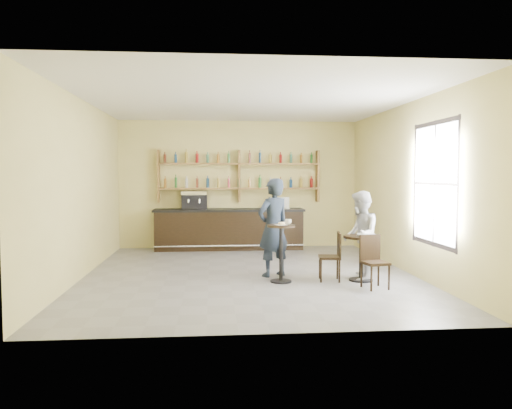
{
  "coord_description": "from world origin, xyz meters",
  "views": [
    {
      "loc": [
        -0.67,
        -9.16,
        1.86
      ],
      "look_at": [
        0.2,
        0.8,
        1.25
      ],
      "focal_mm": 35.0,
      "sensor_mm": 36.0,
      "label": 1
    }
  ],
  "objects": [
    {
      "name": "window_pane",
      "position": [
        2.99,
        -1.2,
        1.7
      ],
      "size": [
        0.0,
        2.0,
        2.0
      ],
      "primitive_type": "plane",
      "rotation": [
        1.57,
        0.0,
        -1.57
      ],
      "color": "white",
      "rests_on": "wall_right"
    },
    {
      "name": "man_main",
      "position": [
        0.43,
        -0.22,
        0.89
      ],
      "size": [
        0.78,
        0.69,
        1.79
      ],
      "primitive_type": "imported",
      "rotation": [
        0.0,
        0.0,
        3.66
      ],
      "color": "black",
      "rests_on": "floor"
    },
    {
      "name": "window_frame",
      "position": [
        2.99,
        -1.2,
        1.7
      ],
      "size": [
        0.04,
        1.7,
        2.1
      ],
      "primitive_type": null,
      "color": "black",
      "rests_on": "wall_right"
    },
    {
      "name": "napkin",
      "position": [
        0.5,
        -0.73,
        0.99
      ],
      "size": [
        0.22,
        0.22,
        0.0
      ],
      "primitive_type": "cube",
      "rotation": [
        0.0,
        0.0,
        0.3
      ],
      "color": "white",
      "rests_on": "pedestal_table"
    },
    {
      "name": "donut",
      "position": [
        0.51,
        -0.74,
        1.02
      ],
      "size": [
        0.16,
        0.16,
        0.04
      ],
      "primitive_type": "torus",
      "rotation": [
        0.0,
        0.0,
        0.36
      ],
      "color": "gold",
      "rests_on": "napkin"
    },
    {
      "name": "wall_back",
      "position": [
        0.0,
        3.5,
        1.6
      ],
      "size": [
        7.0,
        0.0,
        7.0
      ],
      "primitive_type": "plane",
      "rotation": [
        1.57,
        0.0,
        0.0
      ],
      "color": "#D7CA7A",
      "rests_on": "floor"
    },
    {
      "name": "wall_front",
      "position": [
        0.0,
        -3.5,
        1.6
      ],
      "size": [
        7.0,
        0.0,
        7.0
      ],
      "primitive_type": "plane",
      "rotation": [
        -1.57,
        0.0,
        0.0
      ],
      "color": "#D7CA7A",
      "rests_on": "floor"
    },
    {
      "name": "patron_second",
      "position": [
        1.91,
        -0.65,
        0.78
      ],
      "size": [
        0.8,
        0.91,
        1.57
      ],
      "primitive_type": "imported",
      "rotation": [
        0.0,
        0.0,
        -1.88
      ],
      "color": "#A7A8AD",
      "rests_on": "floor"
    },
    {
      "name": "chair_south",
      "position": [
        1.96,
        -1.35,
        0.43
      ],
      "size": [
        0.45,
        0.45,
        0.87
      ],
      "primitive_type": null,
      "rotation": [
        0.0,
        0.0,
        0.21
      ],
      "color": "black",
      "rests_on": "floor"
    },
    {
      "name": "bar_counter",
      "position": [
        -0.27,
        3.15,
        0.5
      ],
      "size": [
        3.7,
        0.72,
        1.0
      ],
      "primitive_type": null,
      "color": "black",
      "rests_on": "floor"
    },
    {
      "name": "espresso_machine",
      "position": [
        -1.12,
        3.15,
        1.22
      ],
      "size": [
        0.64,
        0.43,
        0.44
      ],
      "primitive_type": null,
      "rotation": [
        0.0,
        0.0,
        0.05
      ],
      "color": "black",
      "rests_on": "bar_counter"
    },
    {
      "name": "cup_cafe",
      "position": [
        1.96,
        -0.75,
        0.84
      ],
      "size": [
        0.14,
        0.14,
        0.1
      ],
      "primitive_type": "imported",
      "rotation": [
        0.0,
        0.0,
        -0.34
      ],
      "color": "white",
      "rests_on": "cafe_table"
    },
    {
      "name": "cafe_table",
      "position": [
        1.91,
        -0.75,
        0.4
      ],
      "size": [
        0.78,
        0.78,
        0.79
      ],
      "primitive_type": null,
      "rotation": [
        0.0,
        0.0,
        -0.3
      ],
      "color": "black",
      "rests_on": "floor"
    },
    {
      "name": "wall_left",
      "position": [
        -3.0,
        0.0,
        1.6
      ],
      "size": [
        0.0,
        7.0,
        7.0
      ],
      "primitive_type": "plane",
      "rotation": [
        1.57,
        0.0,
        1.57
      ],
      "color": "#D7CA7A",
      "rests_on": "floor"
    },
    {
      "name": "chair_west",
      "position": [
        1.36,
        -0.7,
        0.42
      ],
      "size": [
        0.41,
        0.41,
        0.85
      ],
      "primitive_type": null,
      "rotation": [
        0.0,
        0.0,
        -1.71
      ],
      "color": "black",
      "rests_on": "floor"
    },
    {
      "name": "cup_pedestal",
      "position": [
        0.64,
        -0.63,
        1.04
      ],
      "size": [
        0.14,
        0.14,
        0.09
      ],
      "primitive_type": "imported",
      "rotation": [
        0.0,
        0.0,
        0.35
      ],
      "color": "white",
      "rests_on": "pedestal_table"
    },
    {
      "name": "ceiling",
      "position": [
        0.0,
        0.0,
        3.2
      ],
      "size": [
        7.0,
        7.0,
        0.0
      ],
      "primitive_type": "plane",
      "rotation": [
        3.14,
        0.0,
        0.0
      ],
      "color": "white",
      "rests_on": "wall_back"
    },
    {
      "name": "liquor_bottles",
      "position": [
        0.0,
        3.37,
        1.98
      ],
      "size": [
        3.68,
        0.1,
        1.0
      ],
      "primitive_type": null,
      "color": "#8C5919",
      "rests_on": "shelf_unit"
    },
    {
      "name": "pedestal_table",
      "position": [
        0.5,
        -0.73,
        0.5
      ],
      "size": [
        0.54,
        0.54,
        0.99
      ],
      "primitive_type": null,
      "rotation": [
        0.0,
        0.0,
        0.14
      ],
      "color": "black",
      "rests_on": "floor"
    },
    {
      "name": "shelf_unit",
      "position": [
        0.0,
        3.37,
        1.81
      ],
      "size": [
        4.0,
        0.26,
        1.4
      ],
      "primitive_type": null,
      "color": "brown",
      "rests_on": "wall_back"
    },
    {
      "name": "pastry_case",
      "position": [
        0.97,
        3.15,
        1.15
      ],
      "size": [
        0.55,
        0.47,
        0.29
      ],
      "primitive_type": null,
      "rotation": [
        0.0,
        0.0,
        0.17
      ],
      "color": "silver",
      "rests_on": "bar_counter"
    },
    {
      "name": "wall_right",
      "position": [
        3.0,
        0.0,
        1.6
      ],
      "size": [
        0.0,
        7.0,
        7.0
      ],
      "primitive_type": "plane",
      "rotation": [
        1.57,
        0.0,
        -1.57
      ],
      "color": "#D7CA7A",
      "rests_on": "floor"
    },
    {
      "name": "floor",
      "position": [
        0.0,
        0.0,
        0.0
      ],
      "size": [
        7.0,
        7.0,
        0.0
      ],
      "primitive_type": "plane",
      "color": "slate",
      "rests_on": "ground"
    }
  ]
}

